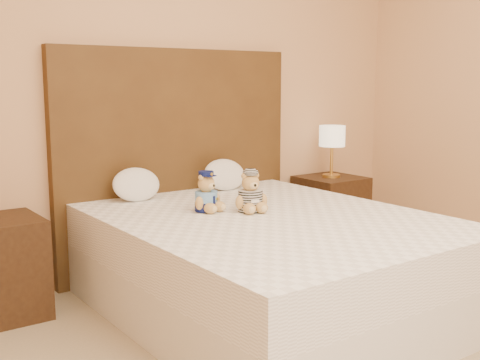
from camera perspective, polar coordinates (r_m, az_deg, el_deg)
name	(u,v)px	position (r m, az deg, el deg)	size (l,w,h in m)	color
bed	(269,264)	(3.40, 2.78, -7.95)	(1.60, 2.00, 0.55)	white
headboard	(177,161)	(4.12, -5.95, 1.82)	(1.75, 0.08, 1.50)	#4B3216
nightstand_right	(330,211)	(4.78, 8.56, -2.96)	(0.45, 0.45, 0.55)	#372211
lamp	(332,139)	(4.70, 8.73, 3.89)	(0.20, 0.20, 0.40)	gold
teddy_police	(206,192)	(3.43, -3.22, -1.10)	(0.20, 0.19, 0.23)	tan
teddy_prisoner	(250,192)	(3.41, 1.00, -1.11)	(0.21, 0.20, 0.23)	tan
pillow_left	(136,183)	(3.79, -9.81, -0.27)	(0.32, 0.20, 0.22)	white
pillow_right	(225,173)	(4.12, -1.47, 0.66)	(0.32, 0.21, 0.23)	white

